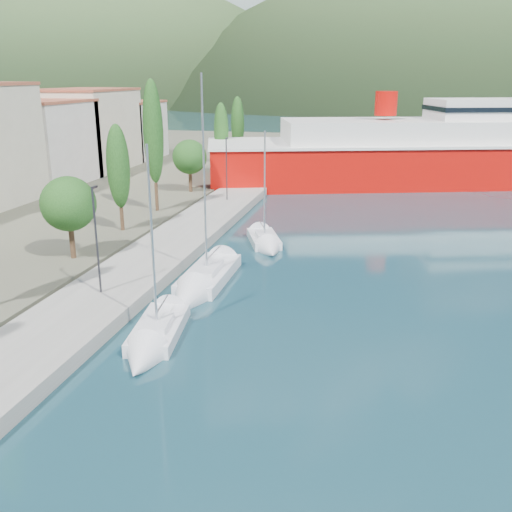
# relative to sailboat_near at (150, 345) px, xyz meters

# --- Properties ---
(ground) EXTENTS (1400.00, 1400.00, 0.00)m
(ground) POSITION_rel_sailboat_near_xyz_m (4.01, 111.05, -0.29)
(ground) COLOR #183C47
(quay) EXTENTS (5.00, 88.00, 0.80)m
(quay) POSITION_rel_sailboat_near_xyz_m (-4.99, 17.05, 0.11)
(quay) COLOR gray
(quay) RESTS_ON ground
(town_buildings) EXTENTS (9.20, 69.20, 11.30)m
(town_buildings) POSITION_rel_sailboat_near_xyz_m (-27.99, 27.96, 5.28)
(town_buildings) COLOR beige
(town_buildings) RESTS_ON land_strip
(tree_row) EXTENTS (3.66, 62.54, 11.65)m
(tree_row) POSITION_rel_sailboat_near_xyz_m (-10.04, 21.97, 5.52)
(tree_row) COLOR #47301E
(tree_row) RESTS_ON land_strip
(lamp_posts) EXTENTS (0.15, 46.88, 6.06)m
(lamp_posts) POSITION_rel_sailboat_near_xyz_m (-4.99, 6.62, 3.80)
(lamp_posts) COLOR #2D2D33
(lamp_posts) RESTS_ON quay
(sailboat_near) EXTENTS (3.23, 7.54, 10.48)m
(sailboat_near) POSITION_rel_sailboat_near_xyz_m (0.00, 0.00, 0.00)
(sailboat_near) COLOR silver
(sailboat_near) RESTS_ON ground
(sailboat_mid) EXTENTS (2.60, 9.56, 13.72)m
(sailboat_mid) POSITION_rel_sailboat_near_xyz_m (-0.25, 7.76, 0.04)
(sailboat_mid) COLOR silver
(sailboat_mid) RESTS_ON ground
(sailboat_far) EXTENTS (4.32, 6.76, 9.50)m
(sailboat_far) POSITION_rel_sailboat_near_xyz_m (1.88, 17.80, -0.01)
(sailboat_far) COLOR silver
(sailboat_far) RESTS_ON ground
(ferry) EXTENTS (58.50, 28.80, 11.42)m
(ferry) POSITION_rel_sailboat_near_xyz_m (17.38, 50.20, 3.19)
(ferry) COLOR #BF0B06
(ferry) RESTS_ON ground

